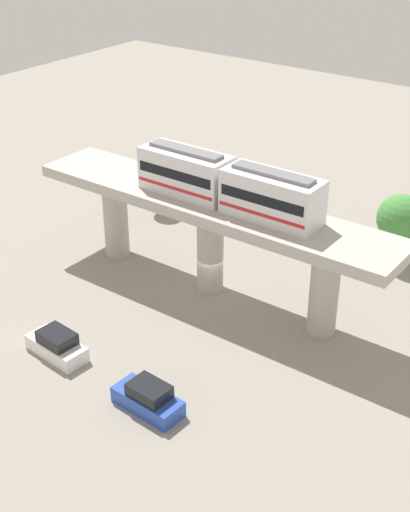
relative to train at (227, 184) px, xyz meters
name	(u,v)px	position (x,y,z in m)	size (l,w,h in m)	color
ground_plane	(210,288)	(0.00, -1.39, -8.63)	(120.00, 120.00, 0.00)	gray
viaduct	(210,222)	(0.00, -1.39, -3.24)	(5.20, 28.00, 7.10)	#B7B2AA
train	(227,184)	(0.00, 0.00, 0.00)	(2.64, 13.55, 3.24)	silver
parked_car_white	(57,345)	(12.25, -4.37, -7.89)	(2.14, 4.33, 1.76)	white
parked_car_blue	(148,399)	(12.72, 3.56, -7.89)	(2.03, 4.29, 1.76)	#284CB7
tree_near_viaduct	(159,181)	(-8.22, -12.90, -5.78)	(2.44, 2.44, 4.11)	brown
tree_mid_lot	(401,218)	(-12.27, 7.69, -5.11)	(3.72, 3.72, 5.40)	brown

